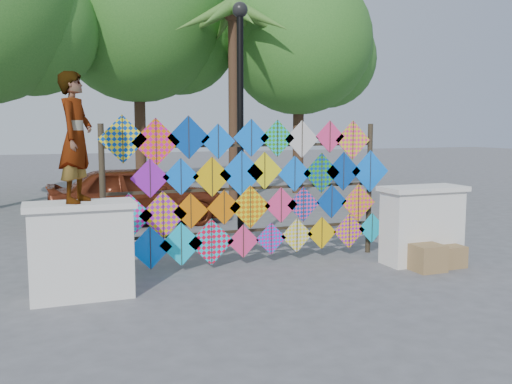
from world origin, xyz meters
TOP-DOWN VIEW (x-y plane):
  - ground at (0.00, 0.00)m, footprint 80.00×80.00m
  - parapet_left at (-2.70, -0.20)m, footprint 1.40×0.65m
  - parapet_right at (2.70, -0.20)m, footprint 1.40×0.65m
  - kite_rack at (0.05, 0.73)m, footprint 4.98×0.24m
  - tree_mid at (0.11, 11.03)m, footprint 6.30×5.60m
  - tree_east at (5.09, 9.53)m, footprint 5.40×4.80m
  - palm_tree at (2.20, 8.00)m, footprint 3.62×3.62m
  - vendor_woman at (-2.72, -0.20)m, footprint 0.63×0.73m
  - sedan at (-1.08, 5.27)m, footprint 4.08×1.77m
  - lamppost at (0.30, 2.00)m, footprint 0.28×0.28m
  - cardboard_box_near at (2.46, -0.68)m, footprint 0.47×0.42m
  - cardboard_box_far at (2.97, -0.59)m, footprint 0.41×0.38m

SIDE VIEW (x-z plane):
  - ground at x=0.00m, z-range 0.00..0.00m
  - cardboard_box_far at x=2.97m, z-range 0.00..0.35m
  - cardboard_box_near at x=2.46m, z-range 0.00..0.42m
  - parapet_left at x=-2.70m, z-range 0.01..1.29m
  - parapet_right at x=2.70m, z-range 0.01..1.29m
  - sedan at x=-1.08m, z-range 0.00..1.37m
  - kite_rack at x=0.05m, z-range 0.01..2.45m
  - vendor_woman at x=-2.72m, z-range 1.28..2.96m
  - lamppost at x=0.30m, z-range 0.46..4.92m
  - palm_tree at x=2.20m, z-range 2.04..7.87m
  - tree_east at x=5.09m, z-range 1.28..8.69m
  - tree_mid at x=0.11m, z-range 1.47..10.08m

